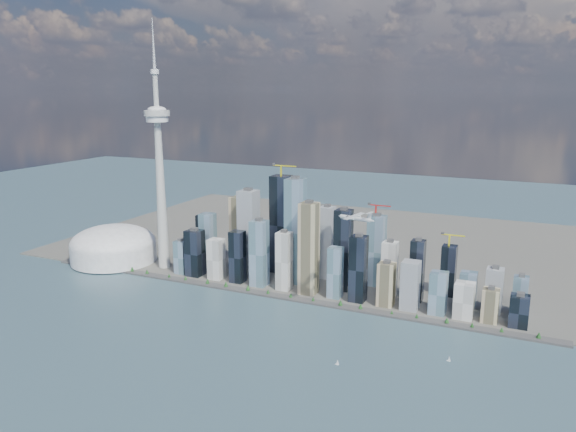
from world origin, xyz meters
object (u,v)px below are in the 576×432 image
at_px(dome_stadium, 113,246).
at_px(airplane, 356,218).
at_px(sailboat_east, 449,359).
at_px(needle_tower, 160,167).
at_px(sailboat_west, 337,363).

distance_m(dome_stadium, airplane, 667.63).
height_order(dome_stadium, sailboat_east, dome_stadium).
height_order(needle_tower, sailboat_west, needle_tower).
height_order(dome_stadium, sailboat_west, dome_stadium).
bearing_deg(dome_stadium, airplane, -10.37).
height_order(airplane, sailboat_west, airplane).
xyz_separation_m(airplane, sailboat_east, (175.93, -69.67, -190.69)).
xyz_separation_m(needle_tower, dome_stadium, (-140.00, -10.00, -196.40)).
xyz_separation_m(needle_tower, sailboat_east, (674.90, -196.59, -232.90)).
bearing_deg(dome_stadium, sailboat_west, -21.99).
relative_size(dome_stadium, airplane, 2.92).
bearing_deg(airplane, sailboat_east, -10.22).
distance_m(needle_tower, airplane, 516.58).
height_order(airplane, sailboat_east, airplane).
height_order(needle_tower, sailboat_east, needle_tower).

